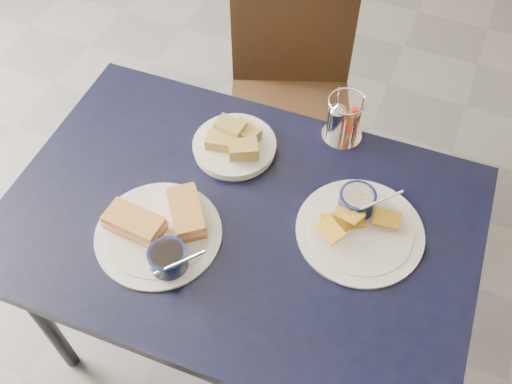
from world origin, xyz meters
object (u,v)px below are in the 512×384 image
at_px(chair_far, 299,85).
at_px(sandwich_plate, 161,231).
at_px(plantain_plate, 358,221).
at_px(bread_basket, 235,144).
at_px(dining_table, 239,232).
at_px(condiment_caddy, 342,121).

distance_m(chair_far, sandwich_plate, 0.90).
xyz_separation_m(sandwich_plate, plantain_plate, (0.42, 0.22, -0.01)).
distance_m(chair_far, bread_basket, 0.60).
bearing_deg(chair_far, sandwich_plate, -92.96).
height_order(dining_table, bread_basket, bread_basket).
distance_m(dining_table, bread_basket, 0.24).
bearing_deg(plantain_plate, bread_basket, 164.50).
height_order(dining_table, condiment_caddy, condiment_caddy).
bearing_deg(plantain_plate, dining_table, -161.42).
bearing_deg(bread_basket, dining_table, -63.47).
bearing_deg(sandwich_plate, dining_table, 39.91).
bearing_deg(bread_basket, chair_far, 90.32).
bearing_deg(sandwich_plate, chair_far, 87.04).
xyz_separation_m(plantain_plate, condiment_caddy, (-0.13, 0.26, 0.04)).
bearing_deg(condiment_caddy, dining_table, -112.20).
height_order(chair_far, bread_basket, chair_far).
bearing_deg(sandwich_plate, bread_basket, 81.48).
relative_size(plantain_plate, condiment_caddy, 2.28).
relative_size(plantain_plate, bread_basket, 1.41).
distance_m(plantain_plate, bread_basket, 0.39).
xyz_separation_m(plantain_plate, bread_basket, (-0.38, 0.10, 0.01)).
distance_m(bread_basket, condiment_caddy, 0.29).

